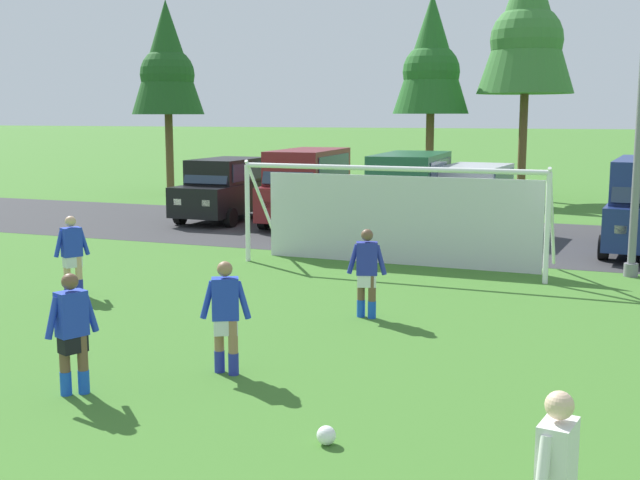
{
  "coord_description": "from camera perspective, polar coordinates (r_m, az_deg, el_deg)",
  "views": [
    {
      "loc": [
        5.88,
        -1.71,
        3.68
      ],
      "look_at": [
        1.21,
        10.53,
        1.62
      ],
      "focal_mm": 44.83,
      "sensor_mm": 36.0,
      "label": 1
    }
  ],
  "objects": [
    {
      "name": "ground_plane",
      "position": [
        18.09,
        1.48,
        -2.8
      ],
      "size": [
        400.0,
        400.0,
        0.0
      ],
      "primitive_type": "plane",
      "color": "#3D7028"
    },
    {
      "name": "parking_lot_strip",
      "position": [
        24.88,
        7.0,
        0.38
      ],
      "size": [
        52.0,
        8.4,
        0.01
      ],
      "primitive_type": "cube",
      "color": "#333335",
      "rests_on": "ground"
    },
    {
      "name": "soccer_ball",
      "position": [
        9.25,
        0.46,
        -13.77
      ],
      "size": [
        0.22,
        0.22,
        0.22
      ],
      "color": "white",
      "rests_on": "ground"
    },
    {
      "name": "soccer_goal",
      "position": [
        19.56,
        5.46,
        1.89
      ],
      "size": [
        7.46,
        2.08,
        2.57
      ],
      "color": "white",
      "rests_on": "ground"
    },
    {
      "name": "player_midfield_center",
      "position": [
        11.49,
        -6.75,
        -5.52
      ],
      "size": [
        0.73,
        0.39,
        1.64
      ],
      "color": "#936B4C",
      "rests_on": "ground"
    },
    {
      "name": "player_defender_far",
      "position": [
        14.56,
        3.35,
        -2.4
      ],
      "size": [
        0.75,
        0.35,
        1.64
      ],
      "color": "brown",
      "rests_on": "ground"
    },
    {
      "name": "player_winger_right",
      "position": [
        17.16,
        -17.27,
        -1.05
      ],
      "size": [
        0.51,
        0.63,
        1.64
      ],
      "color": "tan",
      "rests_on": "ground"
    },
    {
      "name": "player_trailing_back",
      "position": [
        11.07,
        -17.25,
        -6.44
      ],
      "size": [
        0.44,
        0.67,
        1.64
      ],
      "color": "brown",
      "rests_on": "ground"
    },
    {
      "name": "parked_car_slot_far_left",
      "position": [
        28.14,
        -6.78,
        3.65
      ],
      "size": [
        2.14,
        4.6,
        2.16
      ],
      "color": "black",
      "rests_on": "ground"
    },
    {
      "name": "parked_car_slot_left",
      "position": [
        26.88,
        -0.9,
        3.95
      ],
      "size": [
        2.42,
        4.91,
        2.52
      ],
      "color": "maroon",
      "rests_on": "ground"
    },
    {
      "name": "parked_car_slot_center_left",
      "position": [
        24.27,
        6.42,
        3.36
      ],
      "size": [
        2.38,
        4.89,
        2.52
      ],
      "color": "#194C2D",
      "rests_on": "ground"
    },
    {
      "name": "parked_car_slot_center",
      "position": [
        24.75,
        10.89,
        2.83
      ],
      "size": [
        2.38,
        4.72,
        2.16
      ],
      "color": "#B2B2BC",
      "rests_on": "ground"
    },
    {
      "name": "tree_left_edge",
      "position": [
        38.13,
        -10.87,
        12.39
      ],
      "size": [
        3.32,
        3.32,
        8.85
      ],
      "color": "brown",
      "rests_on": "ground"
    },
    {
      "name": "tree_mid_left",
      "position": [
        36.17,
        7.97,
        12.73
      ],
      "size": [
        3.34,
        3.34,
        8.92
      ],
      "color": "brown",
      "rests_on": "ground"
    },
    {
      "name": "tree_center_back",
      "position": [
        36.21,
        14.58,
        14.79
      ],
      "size": [
        4.11,
        4.11,
        10.96
      ],
      "color": "brown",
      "rests_on": "ground"
    }
  ]
}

